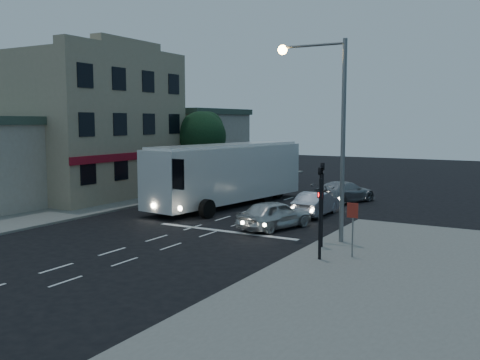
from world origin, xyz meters
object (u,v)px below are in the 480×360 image
Objects in this scene: car_suv at (275,215)px; regulatory_sign at (353,221)px; tour_bus at (228,172)px; traffic_signal_side at (320,202)px; car_sedan_b at (344,192)px; street_tree at (201,134)px; car_sedan_a at (316,204)px; streetlight at (329,117)px; traffic_signal_main at (322,194)px.

regulatory_sign is at bearing 159.73° from car_suv.
tour_bus is 14.88m from regulatory_sign.
car_suv is 1.07× the size of traffic_signal_side.
car_sedan_b is at bearing 109.95° from regulatory_sign.
tour_bus is 2.68× the size of car_sedan_b.
car_sedan_b is at bearing -74.54° from car_suv.
traffic_signal_side reaches higher than tour_bus.
regulatory_sign is 0.35× the size of street_tree.
car_suv is 16.91m from street_tree.
street_tree reaches higher than tour_bus.
streetlight is (3.10, -6.39, 5.03)m from car_sedan_a.
traffic_signal_main is 1.00× the size of traffic_signal_side.
regulatory_sign is at bearing -30.84° from traffic_signal_main.
street_tree is (-16.51, 16.22, 2.08)m from traffic_signal_side.
street_tree is (-6.02, 5.82, 2.31)m from tour_bus.
car_sedan_a is at bearing 115.89° from streetlight.
streetlight reaches higher than street_tree.
car_sedan_b is at bearing 105.33° from streetlight.
car_sedan_b is 16.13m from traffic_signal_side.
street_tree reaches higher than regulatory_sign.
regulatory_sign is 5.18m from streetlight.
traffic_signal_main is (9.79, -8.42, 0.23)m from tour_bus.
car_suv is 2.00× the size of regulatory_sign.
tour_bus is 2.17× the size of street_tree.
regulatory_sign reaches higher than car_suv.
tour_bus is 8.24m from car_suv.
street_tree is (-12.45, 6.44, 3.80)m from car_sedan_a.
car_suv is 0.71× the size of street_tree.
regulatory_sign is at bearing -51.25° from streetlight.
car_suv is 10.46m from car_sedan_b.
traffic_signal_side is at bearing -44.50° from street_tree.
car_sedan_b is (6.22, 5.06, -1.46)m from tour_bus.
car_suv is at bearing -42.90° from street_tree.
traffic_signal_side is 1.86× the size of regulatory_sign.
streetlight reaches higher than tour_bus.
traffic_signal_side is (10.49, -10.40, 0.23)m from tour_bus.
traffic_signal_main is (3.73, -3.02, 1.67)m from car_suv.
traffic_signal_main reaches higher than regulatory_sign.
streetlight reaches higher than car_suv.
car_suv is at bearing -33.98° from tour_bus.
streetlight is at bearing 128.75° from regulatory_sign.
traffic_signal_main is at bearing -79.80° from streetlight.
traffic_signal_side is at bearing -136.08° from regulatory_sign.
car_suv is 1.04× the size of car_sedan_a.
tour_bus is at bearing 143.70° from streetlight.
regulatory_sign reaches higher than car_sedan_b.
car_sedan_b is at bearing 104.80° from traffic_signal_main.
car_sedan_a is at bearing -27.34° from street_tree.
car_suv is 0.49× the size of streetlight.
traffic_signal_main reaches higher than tour_bus.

